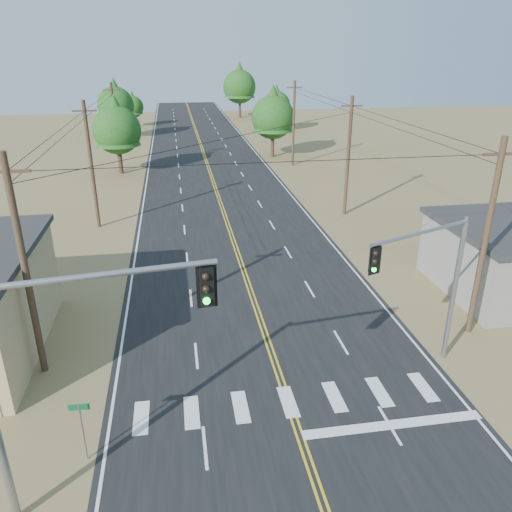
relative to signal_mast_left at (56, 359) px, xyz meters
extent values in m
cube|color=black|center=(7.69, 25.76, -5.52)|extent=(15.00, 200.00, 0.02)
cylinder|color=#4C3826|center=(-2.81, 7.76, -0.53)|extent=(0.30, 0.30, 10.00)
cube|color=#4C3826|center=(-2.81, 7.76, 3.67)|extent=(1.80, 0.12, 0.12)
cylinder|color=#4C3826|center=(-2.81, 27.76, -0.53)|extent=(0.30, 0.30, 10.00)
cube|color=#4C3826|center=(-2.81, 27.76, 3.67)|extent=(1.80, 0.12, 0.12)
cylinder|color=#4C3826|center=(-2.81, 47.76, -0.53)|extent=(0.30, 0.30, 10.00)
cube|color=#4C3826|center=(-2.81, 47.76, 3.67)|extent=(1.80, 0.12, 0.12)
cylinder|color=#4C3826|center=(18.19, 7.76, -0.53)|extent=(0.30, 0.30, 10.00)
cube|color=#4C3826|center=(18.19, 7.76, 3.67)|extent=(1.80, 0.12, 0.12)
cylinder|color=#4C3826|center=(18.19, 27.76, -0.53)|extent=(0.30, 0.30, 10.00)
cube|color=#4C3826|center=(18.19, 27.76, 3.67)|extent=(1.80, 0.12, 0.12)
cylinder|color=#4C3826|center=(18.19, 47.76, -0.53)|extent=(0.30, 0.30, 10.00)
cube|color=#4C3826|center=(18.19, 47.76, 3.67)|extent=(1.80, 0.12, 0.12)
cylinder|color=gray|center=(1.37, 0.18, 2.42)|extent=(6.63, 1.01, 0.18)
cube|color=black|center=(4.34, 0.56, 1.69)|extent=(0.43, 0.38, 1.23)
sphere|color=black|center=(4.32, 0.36, 2.09)|extent=(0.22, 0.22, 0.22)
sphere|color=black|center=(4.32, 0.36, 1.69)|extent=(0.22, 0.22, 0.22)
sphere|color=#0CE533|center=(4.32, 0.36, 1.30)|extent=(0.22, 0.22, 0.22)
cylinder|color=gray|center=(15.69, 5.76, -2.16)|extent=(0.23, 0.23, 6.74)
cylinder|color=gray|center=(15.69, 5.76, 1.20)|extent=(0.17, 0.17, 0.58)
cylinder|color=gray|center=(13.17, 4.74, 1.30)|extent=(5.10, 2.18, 0.15)
cube|color=black|center=(10.92, 3.83, 0.67)|extent=(0.42, 0.39, 1.06)
sphere|color=black|center=(10.85, 3.67, 1.01)|extent=(0.19, 0.19, 0.19)
sphere|color=black|center=(10.85, 3.67, 0.67)|extent=(0.19, 0.19, 0.19)
sphere|color=#0CE533|center=(10.85, 3.67, 0.34)|extent=(0.19, 0.19, 0.19)
cylinder|color=gray|center=(-0.11, 1.92, -4.34)|extent=(0.06, 0.06, 2.39)
cube|color=#0B4F2B|center=(-0.11, 1.92, -3.24)|extent=(0.72, 0.06, 0.24)
cylinder|color=#3F2D1E|center=(-2.55, 46.66, -3.92)|extent=(0.50, 0.50, 3.22)
cone|color=#1E4C15|center=(-2.55, 46.66, 0.56)|extent=(5.02, 5.02, 5.73)
sphere|color=#1E4C15|center=(-2.55, 46.66, -0.61)|extent=(5.37, 5.37, 5.37)
cylinder|color=#3F2D1E|center=(-4.93, 71.40, -3.85)|extent=(0.47, 0.47, 3.37)
cone|color=#1E4C15|center=(-4.93, 71.40, 0.84)|extent=(5.25, 5.25, 6.00)
sphere|color=#1E4C15|center=(-4.93, 71.40, -0.38)|extent=(5.62, 5.62, 5.62)
cylinder|color=#3F2D1E|center=(-3.23, 84.01, -4.38)|extent=(0.39, 0.39, 2.31)
cone|color=#1E4C15|center=(-3.23, 84.01, -1.18)|extent=(3.59, 3.59, 4.10)
sphere|color=#1E4C15|center=(-3.23, 84.01, -2.01)|extent=(3.84, 3.84, 3.84)
cylinder|color=#3F2D1E|center=(16.69, 53.17, -3.85)|extent=(0.49, 0.49, 3.36)
cone|color=#1E4C15|center=(16.69, 53.17, 0.81)|extent=(5.22, 5.22, 5.97)
sphere|color=#1E4C15|center=(16.69, 53.17, -0.40)|extent=(5.60, 5.60, 5.60)
cylinder|color=#3F2D1E|center=(21.56, 74.83, -4.11)|extent=(0.48, 0.48, 2.84)
cone|color=#1E4C15|center=(21.56, 74.83, -0.17)|extent=(4.42, 4.42, 5.05)
sphere|color=#1E4C15|center=(21.56, 74.83, -1.19)|extent=(4.73, 4.73, 4.73)
cylinder|color=#3F2D1E|center=(17.69, 93.66, -3.54)|extent=(0.50, 0.50, 3.98)
cone|color=#1E4C15|center=(17.69, 93.66, 1.99)|extent=(6.20, 6.20, 7.08)
sphere|color=#1E4C15|center=(17.69, 93.66, 0.55)|extent=(6.64, 6.64, 6.64)
camera|label=1|loc=(3.65, -12.56, 8.13)|focal=35.00mm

